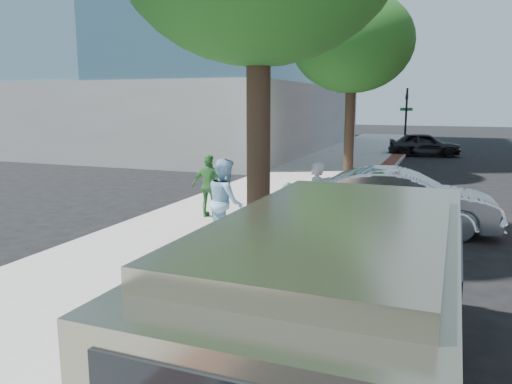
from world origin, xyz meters
The scene contains 14 objects.
ground centered at (0.00, 0.00, 0.00)m, with size 120.00×120.00×0.00m, color black.
sidewalk centered at (-1.50, 8.00, 0.07)m, with size 5.00×60.00×0.15m, color #9E9991.
brick_strip centered at (0.70, 8.00, 0.15)m, with size 0.60×60.00×0.01m, color brown.
curb centered at (1.05, 8.00, 0.07)m, with size 0.10×60.00×0.15m, color gray.
office_base centered at (-13.00, 22.00, 2.00)m, with size 18.20×22.20×4.00m, color gray.
signal_near centered at (0.90, 22.00, 2.25)m, with size 0.70×0.15×3.80m.
tree_far centered at (-0.50, 12.00, 5.30)m, with size 4.80×4.80×7.14m.
parking_meter centered at (0.67, -0.04, 1.21)m, with size 0.12×0.32×1.47m.
person_gray centered at (0.65, 2.06, 0.95)m, with size 0.59×0.38×1.61m, color #BABABF.
person_officer centered at (-0.89, 0.78, 1.03)m, with size 0.86×0.67×1.76m, color #98C9EB.
person_green centered at (-2.27, 2.86, 0.94)m, with size 0.93×0.39×1.58m, color #3E893F.
sedan_silver centered at (2.28, 3.77, 0.73)m, with size 1.54×4.42×1.46m, color #B9BCC1.
bg_car centered at (2.01, 21.47, 0.67)m, with size 1.58×3.92×1.34m, color black.
van centered at (2.36, -3.40, 1.10)m, with size 2.17×5.49×2.01m.
Camera 1 is at (3.24, -8.23, 3.02)m, focal length 35.00 mm.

